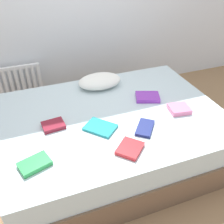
# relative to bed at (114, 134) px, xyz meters

# --- Properties ---
(ground_plane) EXTENTS (8.00, 8.00, 0.00)m
(ground_plane) POSITION_rel_bed_xyz_m (0.00, 0.00, -0.25)
(ground_plane) COLOR #93704C
(bed) EXTENTS (2.00, 1.50, 0.50)m
(bed) POSITION_rel_bed_xyz_m (0.00, 0.00, 0.00)
(bed) COLOR brown
(bed) RESTS_ON ground
(radiator) EXTENTS (0.58, 0.04, 0.45)m
(radiator) POSITION_rel_bed_xyz_m (-0.80, 1.20, 0.10)
(radiator) COLOR white
(radiator) RESTS_ON ground
(pillow) EXTENTS (0.46, 0.30, 0.13)m
(pillow) POSITION_rel_bed_xyz_m (0.03, 0.51, 0.32)
(pillow) COLOR white
(pillow) RESTS_ON bed
(textbook_purple) EXTENTS (0.28, 0.24, 0.04)m
(textbook_purple) POSITION_rel_bed_xyz_m (0.40, 0.11, 0.27)
(textbook_purple) COLOR purple
(textbook_purple) RESTS_ON bed
(textbook_green) EXTENTS (0.25, 0.20, 0.04)m
(textbook_green) POSITION_rel_bed_xyz_m (-0.75, -0.40, 0.27)
(textbook_green) COLOR green
(textbook_green) RESTS_ON bed
(textbook_teal) EXTENTS (0.30, 0.31, 0.02)m
(textbook_teal) POSITION_rel_bed_xyz_m (-0.19, -0.17, 0.26)
(textbook_teal) COLOR teal
(textbook_teal) RESTS_ON bed
(textbook_navy) EXTENTS (0.24, 0.25, 0.03)m
(textbook_navy) POSITION_rel_bed_xyz_m (0.16, -0.30, 0.27)
(textbook_navy) COLOR navy
(textbook_navy) RESTS_ON bed
(textbook_maroon) EXTENTS (0.19, 0.16, 0.03)m
(textbook_maroon) POSITION_rel_bed_xyz_m (-0.55, -0.01, 0.27)
(textbook_maroon) COLOR maroon
(textbook_maroon) RESTS_ON bed
(textbook_pink) EXTENTS (0.20, 0.19, 0.04)m
(textbook_pink) POSITION_rel_bed_xyz_m (0.57, -0.18, 0.28)
(textbook_pink) COLOR pink
(textbook_pink) RESTS_ON bed
(textbook_red) EXTENTS (0.26, 0.25, 0.03)m
(textbook_red) POSITION_rel_bed_xyz_m (-0.06, -0.49, 0.27)
(textbook_red) COLOR red
(textbook_red) RESTS_ON bed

